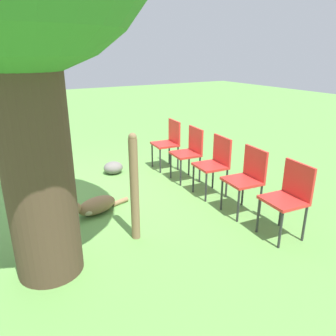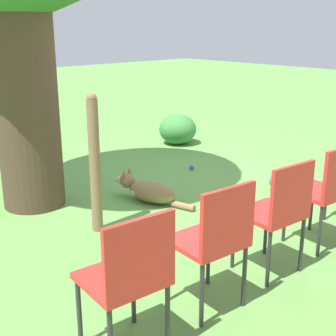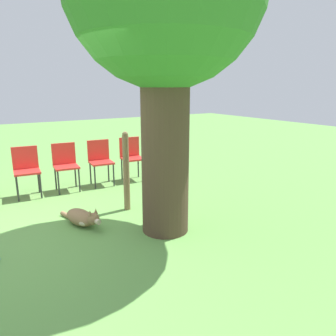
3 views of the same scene
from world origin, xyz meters
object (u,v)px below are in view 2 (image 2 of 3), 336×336
Objects in this scene: red_chair_1 at (327,187)px; red_chair_4 at (129,274)px; red_chair_3 at (215,236)px; tennis_ball at (192,167)px; fence_post at (95,164)px; dog at (148,191)px; red_chair_2 at (278,209)px.

red_chair_4 is (0.00, 2.10, 0.00)m from red_chair_1.
red_chair_3 reaches higher than tennis_ball.
fence_post reaches higher than red_chair_4.
dog is 1.08× the size of red_chair_1.
red_chair_3 is (0.00, 1.40, 0.00)m from red_chair_1.
fence_post reaches higher than dog.
red_chair_1 is 13.31× the size of tennis_ball.
red_chair_3 is (0.00, 0.70, 0.00)m from red_chair_2.
red_chair_3 is (-1.58, 0.15, -0.11)m from fence_post.
fence_post is (-0.25, 0.83, 0.53)m from dog.
tennis_ball is (2.31, -2.13, -0.50)m from red_chair_3.
red_chair_3 is (-1.83, 0.98, 0.42)m from dog.
dog is 1.01m from fence_post.
red_chair_1 reaches higher than dog.
dog is 1.08× the size of red_chair_4.
red_chair_1 is at bearing -141.74° from fence_post.
tennis_ball is at bearing -26.63° from red_chair_2.
red_chair_3 is at bearing 174.66° from fence_post.
dog is 14.36× the size of tennis_ball.
red_chair_4 is at bearing 151.82° from fence_post.
tennis_ball is (2.31, -1.43, -0.50)m from red_chair_2.
red_chair_4 is (-1.58, 0.85, -0.11)m from fence_post.
red_chair_2 is at bearing -84.93° from red_chair_4.
fence_post reaches higher than red_chair_2.
red_chair_3 is 13.31× the size of tennis_ball.
red_chair_1 is at bearing -84.93° from red_chair_3.
red_chair_2 is at bearing 156.29° from dog.
fence_post is at bearing 91.52° from dog.
dog is 1.25m from tennis_ball.
red_chair_2 is at bearing -84.93° from red_chair_3.
red_chair_1 is 1.00× the size of red_chair_3.
red_chair_1 is at bearing -84.93° from red_chair_4.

